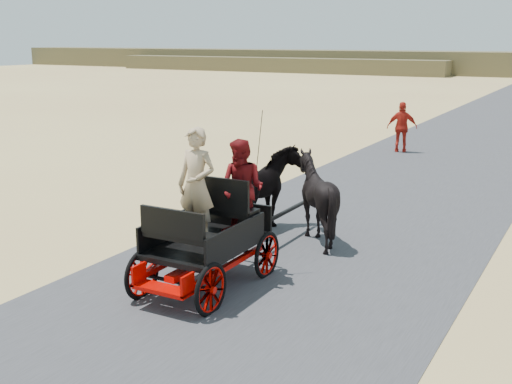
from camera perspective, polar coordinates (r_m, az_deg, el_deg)
The scene contains 9 objects.
ground at distance 10.32m, azimuth 0.37°, elevation -8.33°, with size 140.00×140.00×0.00m, color tan.
road at distance 10.32m, azimuth 0.37°, elevation -8.31°, with size 6.00×140.00×0.01m, color #38383A.
ridge_near at distance 74.94m, azimuth 1.48°, elevation 11.26°, with size 40.00×4.00×1.60m, color brown.
carriage at distance 10.23m, azimuth -4.37°, elevation -6.43°, with size 1.30×2.40×0.72m, color black, non-canonical shape.
horse_left at distance 12.83m, azimuth 0.88°, elevation 0.04°, with size 0.91×2.01×1.70m, color black.
horse_right at distance 12.37m, azimuth 5.38°, elevation -0.54°, with size 1.37×1.54×1.70m, color black.
driver_man at distance 10.02m, azimuth -5.30°, elevation 0.64°, with size 0.66×0.43×1.80m, color tan.
passenger_woman at distance 10.23m, azimuth -1.24°, elevation 0.33°, with size 0.77×0.60×1.58m, color #660C0F.
pedestrian at distance 22.57m, azimuth 12.86°, elevation 5.64°, with size 1.01×0.42×1.73m, color #B01F14.
Camera 1 is at (4.58, -8.41, 3.86)m, focal length 45.00 mm.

